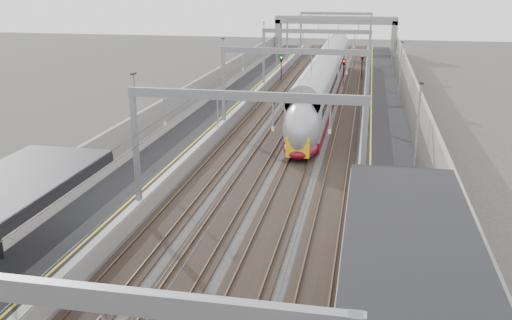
% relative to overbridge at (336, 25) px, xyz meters
% --- Properties ---
extents(platform_left, '(4.00, 120.00, 1.00)m').
position_rel_overbridge_xyz_m(platform_left, '(-8.00, -55.00, -4.81)').
color(platform_left, black).
rests_on(platform_left, ground).
extents(platform_right, '(4.00, 120.00, 1.00)m').
position_rel_overbridge_xyz_m(platform_right, '(8.00, -55.00, -4.81)').
color(platform_right, black).
rests_on(platform_right, ground).
extents(tracks, '(11.40, 140.00, 0.20)m').
position_rel_overbridge_xyz_m(tracks, '(0.00, -55.00, -5.26)').
color(tracks, black).
rests_on(tracks, ground).
extents(overhead_line, '(13.00, 140.00, 6.60)m').
position_rel_overbridge_xyz_m(overhead_line, '(0.00, -48.38, 0.83)').
color(overhead_line, gray).
rests_on(overhead_line, platform_left).
extents(overbridge, '(22.00, 2.20, 6.90)m').
position_rel_overbridge_xyz_m(overbridge, '(0.00, 0.00, 0.00)').
color(overbridge, gray).
rests_on(overbridge, ground).
extents(wall_left, '(0.30, 120.00, 3.20)m').
position_rel_overbridge_xyz_m(wall_left, '(-11.20, -55.00, -3.71)').
color(wall_left, gray).
rests_on(wall_left, ground).
extents(wall_right, '(0.30, 120.00, 3.20)m').
position_rel_overbridge_xyz_m(wall_right, '(11.20, -55.00, -3.71)').
color(wall_right, gray).
rests_on(wall_right, ground).
extents(train, '(2.80, 51.09, 4.43)m').
position_rel_overbridge_xyz_m(train, '(1.50, -42.92, -3.14)').
color(train, maroon).
rests_on(train, ground).
extents(signal_green, '(0.32, 0.32, 3.48)m').
position_rel_overbridge_xyz_m(signal_green, '(-5.20, -30.91, -2.89)').
color(signal_green, black).
rests_on(signal_green, ground).
extents(signal_red_near, '(0.32, 0.32, 3.48)m').
position_rel_overbridge_xyz_m(signal_red_near, '(3.20, -32.88, -2.89)').
color(signal_red_near, black).
rests_on(signal_red_near, ground).
extents(signal_red_far, '(0.32, 0.32, 3.48)m').
position_rel_overbridge_xyz_m(signal_red_far, '(5.40, -27.14, -2.89)').
color(signal_red_far, black).
rests_on(signal_red_far, ground).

